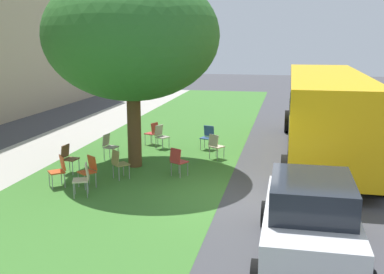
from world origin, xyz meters
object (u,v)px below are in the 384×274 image
object	(u,v)px
chair_6	(68,156)
parked_car	(310,219)
chair_3	(109,145)
chair_7	(161,135)
chair_8	(119,162)
chair_9	(83,177)
school_bus	(326,106)
chair_2	(208,136)
chair_10	(59,169)
chair_4	(178,160)
chair_1	(89,169)
chair_5	(215,145)
street_tree	(132,36)
chair_0	(153,132)

from	to	relation	value
chair_6	parked_car	bearing A→B (deg)	-122.49
chair_3	chair_7	world-z (taller)	same
chair_8	parked_car	world-z (taller)	parked_car
chair_9	school_bus	world-z (taller)	school_bus
chair_2	chair_6	world-z (taller)	same
chair_8	chair_9	size ratio (longest dim) A/B	1.00
chair_8	chair_10	size ratio (longest dim) A/B	1.00
chair_6	chair_10	xyz separation A→B (m)	(-1.32, -0.36, 0.00)
chair_3	chair_4	distance (m)	3.11
chair_2	chair_7	world-z (taller)	same
chair_1	chair_8	distance (m)	1.02
chair_3	chair_7	bearing A→B (deg)	-33.98
chair_5	school_bus	xyz separation A→B (m)	(1.28, -3.64, 1.24)
chair_2	chair_10	world-z (taller)	same
chair_2	chair_10	size ratio (longest dim) A/B	1.00
chair_3	street_tree	bearing A→B (deg)	-118.41
chair_8	parked_car	bearing A→B (deg)	-128.32
chair_3	parked_car	bearing A→B (deg)	-134.22
chair_4	chair_6	world-z (taller)	same
chair_7	parked_car	size ratio (longest dim) A/B	0.24
chair_5	chair_1	bearing A→B (deg)	140.75
chair_4	chair_10	bearing A→B (deg)	118.30
chair_10	chair_1	bearing A→B (deg)	-78.86
school_bus	chair_3	bearing A→B (deg)	105.77
chair_2	chair_9	size ratio (longest dim) A/B	1.00
parked_car	chair_7	bearing A→B (deg)	32.06
chair_1	chair_2	size ratio (longest dim) A/B	1.00
chair_0	chair_6	xyz separation A→B (m)	(-4.19, 1.46, 0.00)
chair_1	chair_4	xyz separation A→B (m)	(1.46, -2.19, 0.00)
chair_7	chair_9	bearing A→B (deg)	174.28
chair_2	chair_3	size ratio (longest dim) A/B	1.00
chair_9	school_bus	xyz separation A→B (m)	(5.70, -6.46, 1.24)
chair_4	chair_6	size ratio (longest dim) A/B	1.00
chair_8	chair_2	bearing A→B (deg)	-24.58
chair_1	parked_car	world-z (taller)	parked_car
chair_6	chair_10	distance (m)	1.37
chair_8	parked_car	size ratio (longest dim) A/B	0.24
chair_4	parked_car	world-z (taller)	parked_car
chair_9	parked_car	size ratio (longest dim) A/B	0.24
chair_2	chair_4	bearing A→B (deg)	175.51
chair_5	chair_8	distance (m)	3.71
chair_2	chair_7	bearing A→B (deg)	97.36
chair_3	chair_6	xyz separation A→B (m)	(-1.75, 0.63, 0.00)
chair_1	chair_2	distance (m)	5.63
street_tree	chair_7	distance (m)	4.42
parked_car	chair_3	bearing A→B (deg)	45.78
chair_8	chair_7	bearing A→B (deg)	-2.62
chair_2	chair_10	distance (m)	6.18
street_tree	chair_5	xyz separation A→B (m)	(1.36, -2.42, -3.62)
chair_4	chair_7	size ratio (longest dim) A/B	1.00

